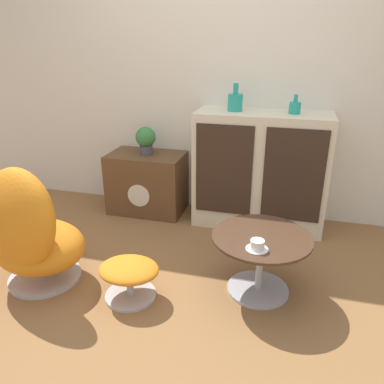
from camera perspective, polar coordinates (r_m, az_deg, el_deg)
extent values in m
plane|color=olive|center=(2.47, -3.32, -16.46)|extent=(12.00, 12.00, 0.00)
cube|color=silver|center=(3.41, 4.60, 18.10)|extent=(6.40, 0.06, 2.60)
cube|color=beige|center=(3.27, 10.33, 3.24)|extent=(1.11, 0.43, 0.99)
cube|color=#332319|center=(3.08, 4.86, 3.30)|extent=(0.47, 0.01, 0.76)
cube|color=#332319|center=(3.04, 15.18, 2.31)|extent=(0.47, 0.01, 0.76)
cube|color=brown|center=(3.57, -6.81, 1.43)|extent=(0.69, 0.43, 0.56)
cylinder|color=beige|center=(3.40, -8.14, -0.57)|extent=(0.21, 0.01, 0.21)
cylinder|color=#B7B7BC|center=(2.86, -21.42, -11.90)|extent=(0.48, 0.48, 0.02)
cylinder|color=#B7B7BC|center=(2.83, -21.57, -11.02)|extent=(0.06, 0.06, 0.08)
ellipsoid|color=orange|center=(2.73, -22.14, -7.62)|extent=(0.77, 0.71, 0.30)
ellipsoid|color=orange|center=(2.57, -25.05, -3.70)|extent=(0.73, 0.57, 0.68)
cylinder|color=#B7B7BC|center=(2.54, -9.32, -15.21)|extent=(0.33, 0.33, 0.02)
cylinder|color=#B7B7BC|center=(2.49, -9.43, -13.76)|extent=(0.04, 0.04, 0.14)
ellipsoid|color=orange|center=(2.43, -9.60, -11.57)|extent=(0.39, 0.33, 0.09)
cylinder|color=#B7B7BC|center=(2.60, 9.97, -14.32)|extent=(0.40, 0.40, 0.02)
cylinder|color=#B7B7BC|center=(2.49, 10.27, -10.70)|extent=(0.04, 0.04, 0.37)
cylinder|color=#472D1E|center=(2.39, 10.59, -6.78)|extent=(0.63, 0.63, 0.02)
cylinder|color=teal|center=(3.16, 6.60, 13.39)|extent=(0.12, 0.12, 0.14)
cylinder|color=teal|center=(3.15, 6.70, 15.40)|extent=(0.04, 0.04, 0.08)
cylinder|color=teal|center=(3.13, 15.40, 12.26)|extent=(0.09, 0.09, 0.09)
cylinder|color=teal|center=(3.12, 15.54, 13.62)|extent=(0.03, 0.03, 0.06)
cylinder|color=#4C4C51|center=(3.47, -6.99, 6.42)|extent=(0.12, 0.12, 0.08)
sphere|color=#387A3D|center=(3.44, -7.08, 8.33)|extent=(0.18, 0.18, 0.18)
cylinder|color=white|center=(2.23, 9.87, -8.55)|extent=(0.13, 0.13, 0.01)
cylinder|color=white|center=(2.22, 9.91, -7.94)|extent=(0.08, 0.08, 0.06)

